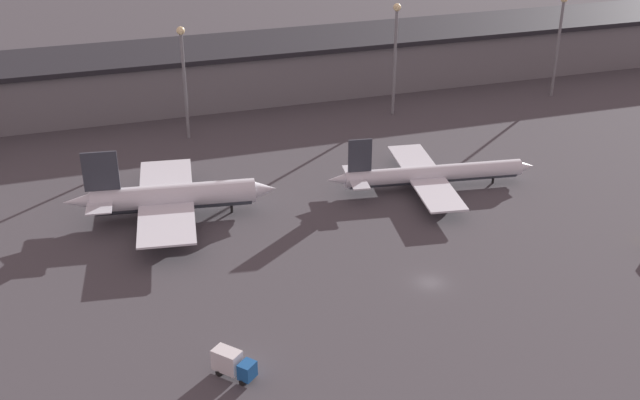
% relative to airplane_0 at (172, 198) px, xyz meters
% --- Properties ---
extents(ground, '(600.00, 600.00, 0.00)m').
position_rel_airplane_0_xyz_m(ground, '(35.01, -34.58, -3.92)').
color(ground, '#423F44').
extents(terminal_building, '(236.29, 23.64, 13.66)m').
position_rel_airplane_0_xyz_m(terminal_building, '(35.01, 61.43, 2.96)').
color(terminal_building, slate).
rests_on(terminal_building, ground).
extents(airplane_0, '(37.99, 35.54, 13.64)m').
position_rel_airplane_0_xyz_m(airplane_0, '(0.00, 0.00, 0.00)').
color(airplane_0, silver).
rests_on(airplane_0, ground).
extents(airplane_1, '(41.59, 31.37, 11.19)m').
position_rel_airplane_0_xyz_m(airplane_1, '(49.55, -3.19, -1.03)').
color(airplane_1, silver).
rests_on(airplane_1, ground).
extents(service_vehicle_0, '(5.58, 5.91, 3.72)m').
position_rel_airplane_0_xyz_m(service_vehicle_0, '(0.70, -47.47, -1.89)').
color(service_vehicle_0, '#195199').
rests_on(service_vehicle_0, ground).
extents(lamp_post_1, '(1.80, 1.80, 25.18)m').
position_rel_airplane_0_xyz_m(lamp_post_1, '(9.09, 37.25, 12.08)').
color(lamp_post_1, slate).
rests_on(lamp_post_1, ground).
extents(lamp_post_2, '(1.80, 1.80, 26.62)m').
position_rel_airplane_0_xyz_m(lamp_post_2, '(58.41, 37.25, 12.87)').
color(lamp_post_2, slate).
rests_on(lamp_post_2, ground).
extents(lamp_post_3, '(1.80, 1.80, 25.61)m').
position_rel_airplane_0_xyz_m(lamp_post_3, '(102.30, 37.25, 12.32)').
color(lamp_post_3, slate).
rests_on(lamp_post_3, ground).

